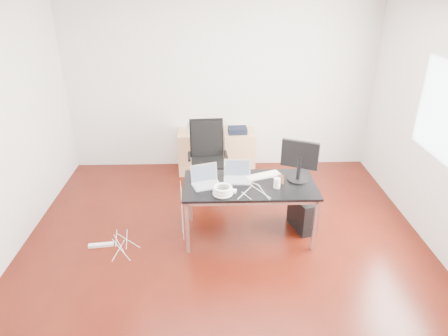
{
  "coord_description": "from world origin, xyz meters",
  "views": [
    {
      "loc": [
        -0.13,
        -3.9,
        3.0
      ],
      "look_at": [
        0.0,
        0.55,
        0.85
      ],
      "focal_mm": 32.0,
      "sensor_mm": 36.0,
      "label": 1
    }
  ],
  "objects_px": {
    "office_chair": "(207,154)",
    "filing_cabinet_left": "(194,151)",
    "pc_tower": "(302,213)",
    "filing_cabinet_right": "(239,151)",
    "desk": "(250,188)"
  },
  "relations": [
    {
      "from": "office_chair",
      "to": "filing_cabinet_left",
      "type": "height_order",
      "value": "office_chair"
    },
    {
      "from": "filing_cabinet_left",
      "to": "pc_tower",
      "type": "xyz_separation_m",
      "value": [
        1.46,
        -1.76,
        -0.13
      ]
    },
    {
      "from": "filing_cabinet_left",
      "to": "filing_cabinet_right",
      "type": "bearing_deg",
      "value": 0.0
    },
    {
      "from": "office_chair",
      "to": "pc_tower",
      "type": "bearing_deg",
      "value": -44.62
    },
    {
      "from": "desk",
      "to": "filing_cabinet_right",
      "type": "bearing_deg",
      "value": 90.05
    },
    {
      "from": "filing_cabinet_left",
      "to": "pc_tower",
      "type": "distance_m",
      "value": 2.29
    },
    {
      "from": "office_chair",
      "to": "filing_cabinet_right",
      "type": "xyz_separation_m",
      "value": [
        0.52,
        0.7,
        -0.26
      ]
    },
    {
      "from": "filing_cabinet_left",
      "to": "pc_tower",
      "type": "relative_size",
      "value": 1.56
    },
    {
      "from": "office_chair",
      "to": "pc_tower",
      "type": "height_order",
      "value": "office_chair"
    },
    {
      "from": "pc_tower",
      "to": "office_chair",
      "type": "bearing_deg",
      "value": 122.16
    },
    {
      "from": "filing_cabinet_right",
      "to": "desk",
      "type": "bearing_deg",
      "value": -89.95
    },
    {
      "from": "desk",
      "to": "pc_tower",
      "type": "bearing_deg",
      "value": 9.46
    },
    {
      "from": "pc_tower",
      "to": "filing_cabinet_right",
      "type": "bearing_deg",
      "value": 94.96
    },
    {
      "from": "desk",
      "to": "office_chair",
      "type": "xyz_separation_m",
      "value": [
        -0.53,
        1.19,
        -0.07
      ]
    },
    {
      "from": "office_chair",
      "to": "filing_cabinet_left",
      "type": "distance_m",
      "value": 0.78
    }
  ]
}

